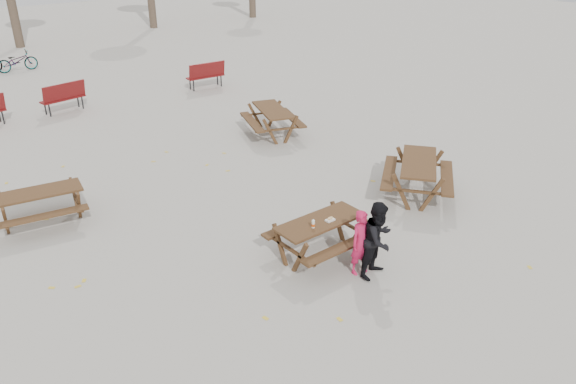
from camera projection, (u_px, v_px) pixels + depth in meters
ground at (319, 255)px, 11.11m from camera, size 80.00×80.00×0.00m
main_picnic_table at (320, 229)px, 10.86m from camera, size 1.80×1.45×0.78m
food_tray at (330, 220)px, 10.75m from camera, size 0.18×0.11×0.03m
bread_roll at (330, 218)px, 10.73m from camera, size 0.14×0.06×0.05m
soda_bottle at (313, 224)px, 10.49m from camera, size 0.07×0.07×0.17m
child at (361, 242)px, 10.30m from camera, size 0.49×0.34×1.28m
adult at (379, 239)px, 10.20m from camera, size 0.83×0.71×1.49m
picnic_table_east at (417, 178)px, 13.35m from camera, size 2.59×2.53×0.87m
picnic_table_north at (41, 207)px, 12.12m from camera, size 1.97×1.69×0.76m
picnic_table_far at (272, 122)px, 17.08m from camera, size 2.09×2.32×0.82m
park_bench_row at (45, 103)px, 18.52m from camera, size 12.37×1.37×1.03m
fallen_leaves at (265, 202)px, 13.15m from camera, size 11.00×11.00×0.01m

